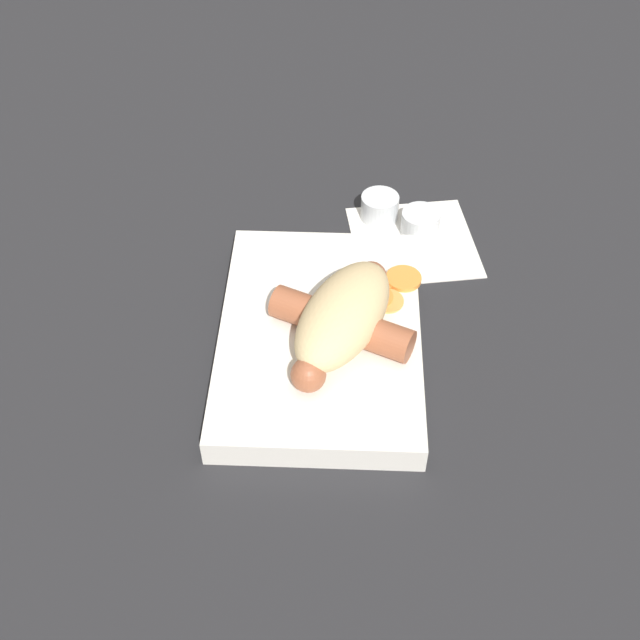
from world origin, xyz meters
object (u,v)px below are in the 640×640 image
(food_tray, at_px, (320,337))
(condiment_cup_far, at_px, (380,209))
(sausage, at_px, (341,323))
(bread_roll, at_px, (343,315))
(condiment_cup_near, at_px, (420,225))

(food_tray, relative_size, condiment_cup_far, 6.47)
(food_tray, xyz_separation_m, condiment_cup_far, (-0.20, 0.06, -0.00))
(condiment_cup_far, bearing_deg, sausage, -10.72)
(food_tray, bearing_deg, bread_roll, 70.89)
(sausage, height_order, condiment_cup_far, sausage)
(food_tray, height_order, bread_roll, bread_roll)
(condiment_cup_near, bearing_deg, sausage, -24.81)
(food_tray, height_order, sausage, sausage)
(condiment_cup_far, bearing_deg, condiment_cup_near, 58.94)
(food_tray, relative_size, bread_roll, 1.73)
(food_tray, bearing_deg, condiment_cup_near, 148.94)
(bread_roll, distance_m, condiment_cup_far, 0.21)
(bread_roll, xyz_separation_m, sausage, (0.00, -0.00, -0.01))
(bread_roll, distance_m, condiment_cup_near, 0.20)
(condiment_cup_near, relative_size, condiment_cup_far, 1.00)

